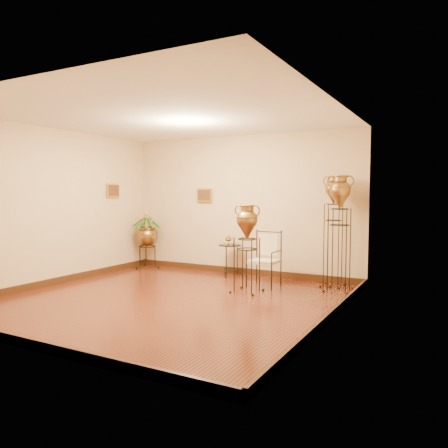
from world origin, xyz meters
The scene contains 8 objects.
ground centered at (0.00, 0.00, 0.00)m, with size 5.00×5.00×0.00m, color #602816.
room_shell centered at (-0.01, 0.01, 1.73)m, with size 5.02×5.02×2.81m.
amphora_tall centered at (1.97, 2.15, 1.00)m, with size 0.48×0.48×1.96m.
amphora_mid centered at (2.15, 1.84, 0.99)m, with size 0.48×0.48×1.96m.
amphora_short centered at (0.83, 1.02, 0.74)m, with size 0.51×0.51×1.48m.
planter_urn centered at (-2.15, 2.15, 0.77)m, with size 0.96×0.96×1.37m.
armchair centered at (0.91, 1.56, 0.49)m, with size 0.54×0.51×0.97m.
side_table centered at (-0.08, 2.15, 0.33)m, with size 0.54×0.54×0.80m.
Camera 1 is at (3.91, -5.45, 1.64)m, focal length 35.00 mm.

